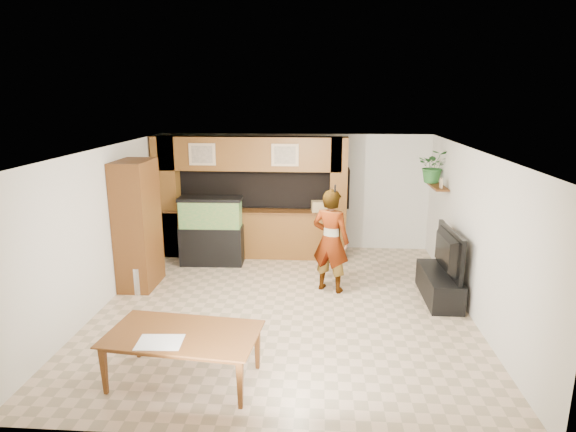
# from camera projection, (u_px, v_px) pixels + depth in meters

# --- Properties ---
(floor) EXTENTS (6.50, 6.50, 0.00)m
(floor) POSITION_uv_depth(u_px,v_px,m) (284.00, 305.00, 8.07)
(floor) COLOR tan
(floor) RESTS_ON ground
(ceiling) EXTENTS (6.50, 6.50, 0.00)m
(ceiling) POSITION_uv_depth(u_px,v_px,m) (284.00, 150.00, 7.44)
(ceiling) COLOR white
(ceiling) RESTS_ON wall_back
(wall_back) EXTENTS (6.00, 0.00, 6.00)m
(wall_back) POSITION_uv_depth(u_px,v_px,m) (295.00, 192.00, 10.90)
(wall_back) COLOR silver
(wall_back) RESTS_ON floor
(wall_left) EXTENTS (0.00, 6.50, 6.50)m
(wall_left) POSITION_uv_depth(u_px,v_px,m) (103.00, 227.00, 7.95)
(wall_left) COLOR silver
(wall_left) RESTS_ON floor
(wall_right) EXTENTS (0.00, 6.50, 6.50)m
(wall_right) POSITION_uv_depth(u_px,v_px,m) (474.00, 234.00, 7.55)
(wall_right) COLOR silver
(wall_right) RESTS_ON floor
(partition) EXTENTS (4.20, 0.99, 2.60)m
(partition) POSITION_uv_depth(u_px,v_px,m) (249.00, 196.00, 10.36)
(partition) COLOR brown
(partition) RESTS_ON floor
(wall_clock) EXTENTS (0.05, 0.25, 0.25)m
(wall_clock) POSITION_uv_depth(u_px,v_px,m) (126.00, 181.00, 8.77)
(wall_clock) COLOR black
(wall_clock) RESTS_ON wall_left
(wall_shelf) EXTENTS (0.25, 0.90, 0.04)m
(wall_shelf) POSITION_uv_depth(u_px,v_px,m) (437.00, 186.00, 9.35)
(wall_shelf) COLOR #5D3516
(wall_shelf) RESTS_ON wall_right
(pantry_cabinet) EXTENTS (0.58, 0.95, 2.32)m
(pantry_cabinet) POSITION_uv_depth(u_px,v_px,m) (138.00, 225.00, 8.65)
(pantry_cabinet) COLOR #5D3516
(pantry_cabinet) RESTS_ON floor
(trash_can) EXTENTS (0.27, 0.27, 0.49)m
(trash_can) POSITION_uv_depth(u_px,v_px,m) (139.00, 280.00, 8.53)
(trash_can) COLOR #B2B2B7
(trash_can) RESTS_ON floor
(aquarium) EXTENTS (1.28, 0.48, 1.42)m
(aquarium) POSITION_uv_depth(u_px,v_px,m) (211.00, 232.00, 9.90)
(aquarium) COLOR black
(aquarium) RESTS_ON floor
(tv_stand) EXTENTS (0.53, 1.43, 0.48)m
(tv_stand) POSITION_uv_depth(u_px,v_px,m) (439.00, 285.00, 8.29)
(tv_stand) COLOR black
(tv_stand) RESTS_ON floor
(television) EXTENTS (0.23, 1.34, 0.77)m
(television) POSITION_uv_depth(u_px,v_px,m) (442.00, 251.00, 8.14)
(television) COLOR black
(television) RESTS_ON tv_stand
(photo_frame) EXTENTS (0.03, 0.14, 0.18)m
(photo_frame) POSITION_uv_depth(u_px,v_px,m) (441.00, 183.00, 9.07)
(photo_frame) COLOR tan
(photo_frame) RESTS_ON wall_shelf
(potted_plant) EXTENTS (0.67, 0.61, 0.67)m
(potted_plant) POSITION_uv_depth(u_px,v_px,m) (434.00, 166.00, 9.57)
(potted_plant) COLOR #28652A
(potted_plant) RESTS_ON wall_shelf
(person) EXTENTS (0.80, 0.68, 1.86)m
(person) POSITION_uv_depth(u_px,v_px,m) (331.00, 241.00, 8.49)
(person) COLOR olive
(person) RESTS_ON floor
(microphone) EXTENTS (0.03, 0.09, 0.15)m
(microphone) POSITION_uv_depth(u_px,v_px,m) (335.00, 189.00, 8.09)
(microphone) COLOR black
(microphone) RESTS_ON person
(dining_table) EXTENTS (1.92, 1.20, 0.64)m
(dining_table) POSITION_uv_depth(u_px,v_px,m) (183.00, 358.00, 5.84)
(dining_table) COLOR #5D3516
(dining_table) RESTS_ON floor
(newspaper_a) EXTENTS (0.54, 0.41, 0.01)m
(newspaper_a) POSITION_uv_depth(u_px,v_px,m) (160.00, 342.00, 5.57)
(newspaper_a) COLOR silver
(newspaper_a) RESTS_ON dining_table
(counter_box) EXTENTS (0.36, 0.27, 0.22)m
(counter_box) POSITION_uv_depth(u_px,v_px,m) (320.00, 206.00, 10.12)
(counter_box) COLOR tan
(counter_box) RESTS_ON partition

